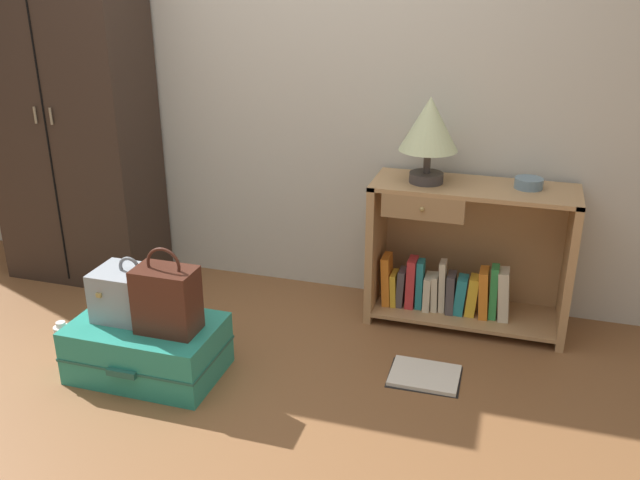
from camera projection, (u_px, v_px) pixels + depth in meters
ground_plane at (200, 427)px, 2.81m from camera, size 9.00×9.00×0.00m
back_wall at (310, 59)px, 3.65m from camera, size 6.40×0.10×2.60m
wardrobe at (70, 107)px, 3.86m from camera, size 0.88×0.47×2.04m
bookshelf at (463, 259)px, 3.54m from camera, size 1.01×0.39×0.76m
table_lamp at (429, 127)px, 3.31m from camera, size 0.29×0.29×0.43m
bowl at (529, 183)px, 3.32m from camera, size 0.14×0.14×0.05m
suitcase_large at (148, 348)px, 3.15m from camera, size 0.68×0.45×0.26m
train_case at (132, 294)px, 3.10m from camera, size 0.33×0.24×0.30m
handbag at (167, 299)px, 2.98m from camera, size 0.27×0.17×0.40m
bottle at (64, 343)px, 3.25m from camera, size 0.07×0.07×0.21m
open_book_on_floor at (425, 376)px, 3.15m from camera, size 0.34×0.27×0.02m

